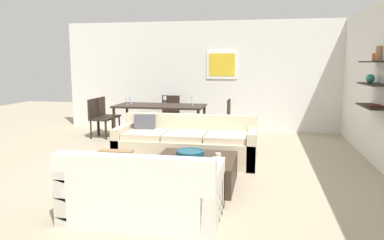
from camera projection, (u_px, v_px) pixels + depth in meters
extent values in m
plane|color=tan|center=(188.00, 167.00, 6.09)|extent=(18.00, 18.00, 0.00)
cube|color=silver|center=(228.00, 76.00, 9.25)|extent=(8.40, 0.06, 2.70)
cube|color=white|center=(222.00, 65.00, 9.19)|extent=(0.76, 0.02, 0.69)
cube|color=gold|center=(222.00, 65.00, 9.18)|extent=(0.64, 0.01, 0.55)
cube|color=silver|center=(383.00, 84.00, 5.90)|extent=(0.06, 8.20, 2.70)
cube|color=black|center=(375.00, 62.00, 5.81)|extent=(0.28, 0.90, 0.02)
cube|color=black|center=(373.00, 84.00, 5.86)|extent=(0.28, 0.90, 0.02)
cube|color=black|center=(371.00, 106.00, 5.92)|extent=(0.28, 0.90, 0.02)
cylinder|color=olive|center=(379.00, 53.00, 5.60)|extent=(0.10, 0.10, 0.22)
sphere|color=teal|center=(370.00, 79.00, 6.03)|extent=(0.14, 0.14, 0.14)
cylinder|color=#D85933|center=(374.00, 57.00, 5.85)|extent=(0.07, 0.07, 0.12)
cube|color=#4C1E19|center=(374.00, 106.00, 5.77)|extent=(0.20, 0.28, 0.03)
cube|color=beige|center=(186.00, 150.00, 6.36)|extent=(2.36, 0.90, 0.42)
cube|color=beige|center=(190.00, 124.00, 6.66)|extent=(2.36, 0.16, 0.36)
cube|color=beige|center=(124.00, 142.00, 6.56)|extent=(0.14, 0.90, 0.60)
cube|color=beige|center=(252.00, 148.00, 6.14)|extent=(0.14, 0.90, 0.60)
cube|color=beige|center=(146.00, 134.00, 6.41)|extent=(0.67, 0.70, 0.10)
cube|color=beige|center=(185.00, 136.00, 6.28)|extent=(0.67, 0.70, 0.10)
cube|color=beige|center=(227.00, 137.00, 6.16)|extent=(0.67, 0.70, 0.10)
cube|color=#4C4C56|center=(145.00, 124.00, 6.63)|extent=(0.37, 0.17, 0.36)
cube|color=silver|center=(145.00, 198.00, 4.13)|extent=(1.67, 0.90, 0.42)
cube|color=silver|center=(132.00, 173.00, 3.71)|extent=(1.67, 0.16, 0.36)
cube|color=silver|center=(214.00, 195.00, 3.97)|extent=(0.14, 0.90, 0.60)
cube|color=silver|center=(80.00, 186.00, 4.26)|extent=(0.14, 0.90, 0.60)
cube|color=silver|center=(176.00, 176.00, 4.06)|extent=(0.68, 0.70, 0.10)
cube|color=silver|center=(116.00, 172.00, 4.19)|extent=(0.68, 0.70, 0.10)
cube|color=#99724C|center=(116.00, 167.00, 3.93)|extent=(0.37, 0.14, 0.36)
cube|color=#38281E|center=(195.00, 171.00, 5.20)|extent=(1.10, 1.07, 0.38)
cylinder|color=navy|center=(190.00, 154.00, 5.25)|extent=(0.39, 0.39, 0.08)
torus|color=navy|center=(190.00, 151.00, 5.25)|extent=(0.39, 0.39, 0.02)
cylinder|color=silver|center=(218.00, 156.00, 5.16)|extent=(0.08, 0.08, 0.07)
cube|color=black|center=(160.00, 106.00, 8.34)|extent=(1.99, 0.92, 0.04)
cylinder|color=black|center=(114.00, 124.00, 8.18)|extent=(0.06, 0.06, 0.71)
cylinder|color=black|center=(198.00, 127.00, 7.83)|extent=(0.06, 0.06, 0.71)
cylinder|color=black|center=(127.00, 119.00, 8.96)|extent=(0.06, 0.06, 0.71)
cylinder|color=black|center=(204.00, 121.00, 8.61)|extent=(0.06, 0.06, 0.71)
cube|color=black|center=(220.00, 119.00, 8.34)|extent=(0.44, 0.44, 0.04)
cube|color=black|center=(229.00, 109.00, 8.27)|extent=(0.04, 0.44, 0.43)
cylinder|color=black|center=(213.00, 128.00, 8.58)|extent=(0.04, 0.04, 0.41)
cylinder|color=black|center=(210.00, 131.00, 8.23)|extent=(0.04, 0.04, 0.41)
cylinder|color=black|center=(228.00, 128.00, 8.51)|extent=(0.04, 0.04, 0.41)
cylinder|color=black|center=(227.00, 131.00, 8.16)|extent=(0.04, 0.04, 0.41)
cube|color=black|center=(109.00, 116.00, 8.83)|extent=(0.44, 0.44, 0.04)
cube|color=black|center=(101.00, 106.00, 8.83)|extent=(0.04, 0.44, 0.43)
cylinder|color=black|center=(113.00, 127.00, 8.65)|extent=(0.04, 0.04, 0.41)
cylinder|color=black|center=(119.00, 125.00, 9.00)|extent=(0.04, 0.04, 0.41)
cylinder|color=black|center=(99.00, 127.00, 8.72)|extent=(0.04, 0.04, 0.41)
cylinder|color=black|center=(105.00, 124.00, 9.07)|extent=(0.04, 0.04, 0.41)
cube|color=black|center=(102.00, 119.00, 8.43)|extent=(0.44, 0.44, 0.04)
cube|color=black|center=(93.00, 108.00, 8.43)|extent=(0.04, 0.44, 0.43)
cylinder|color=black|center=(106.00, 130.00, 8.25)|extent=(0.04, 0.04, 0.41)
cylinder|color=black|center=(113.00, 128.00, 8.60)|extent=(0.04, 0.04, 0.41)
cylinder|color=black|center=(91.00, 130.00, 8.32)|extent=(0.04, 0.04, 0.41)
cylinder|color=black|center=(98.00, 127.00, 8.67)|extent=(0.04, 0.04, 0.41)
cube|color=black|center=(169.00, 115.00, 9.14)|extent=(0.44, 0.44, 0.04)
cube|color=black|center=(171.00, 104.00, 9.30)|extent=(0.44, 0.04, 0.43)
cylinder|color=black|center=(160.00, 125.00, 9.03)|extent=(0.04, 0.04, 0.41)
cylinder|color=black|center=(174.00, 125.00, 8.97)|extent=(0.04, 0.04, 0.41)
cylinder|color=black|center=(164.00, 122.00, 9.38)|extent=(0.04, 0.04, 0.41)
cylinder|color=black|center=(178.00, 123.00, 9.31)|extent=(0.04, 0.04, 0.41)
cylinder|color=silver|center=(193.00, 105.00, 8.31)|extent=(0.06, 0.06, 0.01)
cylinder|color=silver|center=(193.00, 103.00, 8.30)|extent=(0.01, 0.01, 0.08)
cylinder|color=silver|center=(193.00, 99.00, 8.29)|extent=(0.07, 0.07, 0.09)
cylinder|color=silver|center=(165.00, 103.00, 8.72)|extent=(0.06, 0.06, 0.01)
cylinder|color=silver|center=(165.00, 101.00, 8.72)|extent=(0.01, 0.01, 0.07)
cylinder|color=silver|center=(165.00, 98.00, 8.70)|extent=(0.08, 0.08, 0.08)
cylinder|color=silver|center=(131.00, 104.00, 8.58)|extent=(0.06, 0.06, 0.01)
cylinder|color=silver|center=(131.00, 102.00, 8.57)|extent=(0.01, 0.01, 0.07)
cylinder|color=silver|center=(131.00, 98.00, 8.56)|extent=(0.07, 0.07, 0.10)
cylinder|color=silver|center=(128.00, 105.00, 8.36)|extent=(0.06, 0.06, 0.01)
cylinder|color=silver|center=(127.00, 103.00, 8.35)|extent=(0.01, 0.01, 0.07)
cylinder|color=silver|center=(127.00, 99.00, 8.34)|extent=(0.07, 0.07, 0.09)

